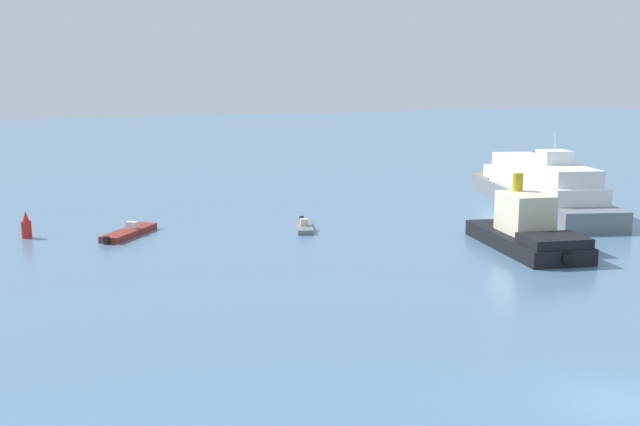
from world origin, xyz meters
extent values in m
plane|color=slate|center=(0.00, 0.00, 0.00)|extent=(400.00, 400.00, 0.00)
cube|color=slate|center=(2.77, 32.50, 0.18)|extent=(2.59, 4.55, 0.36)
cube|color=beige|center=(2.66, 32.19, 0.61)|extent=(0.70, 0.66, 0.50)
cube|color=black|center=(3.59, 34.72, 0.28)|extent=(0.40, 0.37, 0.56)
cube|color=black|center=(13.31, 20.30, 0.52)|extent=(6.59, 11.18, 1.04)
cube|color=black|center=(12.41, 16.74, 1.34)|extent=(4.34, 3.76, 0.60)
cube|color=beige|center=(13.38, 20.59, 2.34)|extent=(3.51, 4.22, 2.60)
cylinder|color=gold|center=(13.69, 21.82, 4.24)|extent=(0.70, 0.70, 1.20)
cylinder|color=black|center=(12.00, 15.12, 0.62)|extent=(0.75, 0.46, 0.70)
cube|color=maroon|center=(-9.45, 35.77, 0.22)|extent=(4.81, 5.17, 0.44)
cube|color=white|center=(-9.17, 36.08, 0.69)|extent=(0.88, 0.86, 0.50)
cube|color=black|center=(-11.41, 33.55, 0.28)|extent=(0.43, 0.42, 0.56)
cube|color=slate|center=(24.84, 32.12, 0.79)|extent=(12.33, 22.89, 1.58)
cube|color=white|center=(24.84, 32.12, 2.23)|extent=(9.95, 17.97, 1.30)
cube|color=white|center=(24.71, 31.74, 3.53)|extent=(8.62, 15.65, 1.30)
cube|color=white|center=(23.89, 29.47, 4.73)|extent=(2.94, 3.02, 1.10)
cube|color=#937551|center=(27.88, 40.59, 1.66)|extent=(5.63, 5.34, 0.16)
cylinder|color=silver|center=(23.89, 29.47, 5.98)|extent=(0.10, 0.10, 1.40)
cylinder|color=red|center=(-16.10, 38.11, 0.60)|extent=(0.70, 0.70, 1.20)
cone|color=red|center=(-16.10, 38.11, 1.55)|extent=(0.49, 0.49, 0.70)
camera|label=1|loc=(-19.72, -17.46, 11.12)|focal=42.17mm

